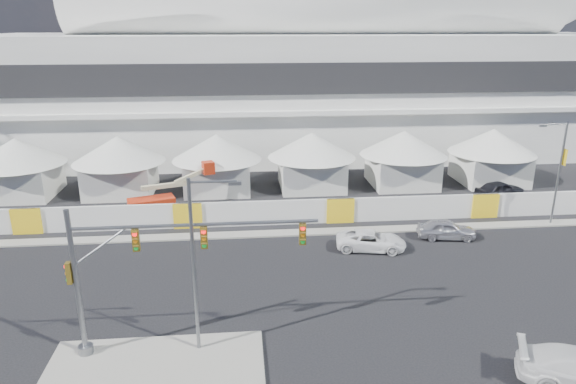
{
  "coord_description": "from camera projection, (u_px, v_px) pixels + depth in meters",
  "views": [
    {
      "loc": [
        -1.8,
        -23.36,
        15.16
      ],
      "look_at": [
        1.39,
        10.0,
        4.16
      ],
      "focal_mm": 32.0,
      "sensor_mm": 36.0,
      "label": 1
    }
  ],
  "objects": [
    {
      "name": "hoarding_fence",
      "position": [
        340.0,
        210.0,
        40.93
      ],
      "size": [
        70.0,
        0.25,
        2.0
      ],
      "primitive_type": "cube",
      "color": "silver",
      "rests_on": "ground"
    },
    {
      "name": "ground",
      "position": [
        280.0,
        327.0,
        26.98
      ],
      "size": [
        160.0,
        160.0,
        0.0
      ],
      "primitive_type": "plane",
      "color": "black",
      "rests_on": "ground"
    },
    {
      "name": "streetlight_median",
      "position": [
        198.0,
        255.0,
        23.48
      ],
      "size": [
        2.39,
        0.24,
        8.63
      ],
      "color": "gray",
      "rests_on": "median_island"
    },
    {
      "name": "traffic_mast",
      "position": [
        131.0,
        272.0,
        23.54
      ],
      "size": [
        11.48,
        0.71,
        7.31
      ],
      "color": "gray",
      "rests_on": "median_island"
    },
    {
      "name": "stadium",
      "position": [
        322.0,
        72.0,
        64.08
      ],
      "size": [
        80.0,
        24.8,
        21.98
      ],
      "color": "silver",
      "rests_on": "ground"
    },
    {
      "name": "streetlight_curb",
      "position": [
        558.0,
        166.0,
        39.35
      ],
      "size": [
        2.43,
        0.55,
        8.21
      ],
      "color": "slate",
      "rests_on": "ground"
    },
    {
      "name": "far_curb",
      "position": [
        519.0,
        224.0,
        40.6
      ],
      "size": [
        80.0,
        1.2,
        0.12
      ],
      "primitive_type": "cube",
      "color": "gray",
      "rests_on": "ground"
    },
    {
      "name": "pickup_curb",
      "position": [
        371.0,
        240.0,
        36.06
      ],
      "size": [
        3.15,
        5.22,
        1.36
      ],
      "primitive_type": "imported",
      "rotation": [
        0.0,
        0.0,
        1.38
      ],
      "color": "white",
      "rests_on": "ground"
    },
    {
      "name": "lot_car_b",
      "position": [
        500.0,
        190.0,
        46.63
      ],
      "size": [
        3.28,
        5.13,
        1.63
      ],
      "primitive_type": "imported",
      "rotation": [
        0.0,
        0.0,
        1.88
      ],
      "color": "black",
      "rests_on": "ground"
    },
    {
      "name": "median_island",
      "position": [
        155.0,
        369.0,
        23.58
      ],
      "size": [
        10.0,
        5.0,
        0.15
      ],
      "primitive_type": "cube",
      "color": "gray",
      "rests_on": "ground"
    },
    {
      "name": "tent_row",
      "position": [
        265.0,
        157.0,
        48.75
      ],
      "size": [
        53.4,
        8.4,
        5.4
      ],
      "color": "silver",
      "rests_on": "ground"
    },
    {
      "name": "boom_lift",
      "position": [
        160.0,
        200.0,
        43.39
      ],
      "size": [
        7.74,
        2.8,
        3.8
      ],
      "rotation": [
        0.0,
        0.0,
        0.32
      ],
      "color": "red",
      "rests_on": "ground"
    },
    {
      "name": "sedan_silver",
      "position": [
        446.0,
        229.0,
        37.91
      ],
      "size": [
        2.37,
        4.45,
        1.44
      ],
      "primitive_type": "imported",
      "rotation": [
        0.0,
        0.0,
        1.41
      ],
      "color": "silver",
      "rests_on": "ground"
    }
  ]
}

